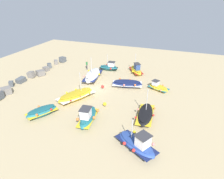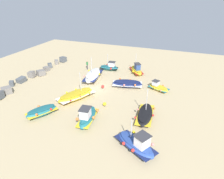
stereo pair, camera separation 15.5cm
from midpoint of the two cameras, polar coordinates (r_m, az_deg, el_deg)
name	(u,v)px [view 2 (the right image)]	position (r m, az deg, el deg)	size (l,w,h in m)	color
ground_plane	(94,88)	(29.32, -5.07, 0.43)	(50.75, 50.75, 0.00)	tan
fishing_boat_0	(145,115)	(22.68, 9.92, -7.28)	(4.68, 2.15, 3.53)	black
fishing_boat_1	(76,95)	(26.52, -10.43, -1.70)	(5.68, 4.28, 3.68)	gold
fishing_boat_2	(93,75)	(31.95, -5.49, 4.15)	(5.55, 2.80, 4.04)	white
fishing_boat_3	(109,67)	(35.84, -0.66, 6.61)	(1.78, 3.54, 3.06)	#1E6670
fishing_boat_4	(127,84)	(29.52, 4.68, 1.71)	(2.75, 4.85, 1.02)	navy
fishing_boat_5	(136,70)	(34.75, 7.36, 5.76)	(4.14, 3.39, 3.39)	gold
fishing_boat_6	(87,117)	(21.69, -7.05, -7.97)	(4.12, 2.02, 2.14)	#1E6670
fishing_boat_7	(136,144)	(18.53, 7.47, -15.61)	(3.62, 4.55, 2.91)	#2D4C9E
fishing_boat_8	(158,87)	(29.33, 13.61, 0.67)	(2.44, 3.38, 1.37)	gold
fishing_boat_9	(42,111)	(24.20, -19.86, -6.10)	(3.87, 3.05, 1.03)	#1E6670
person_walking	(87,64)	(36.33, -7.21, 7.37)	(0.32, 0.32, 1.67)	#2D2D38
breakwater_rocks	(32,76)	(34.85, -22.53, 3.66)	(19.29, 2.64, 1.32)	slate
mooring_buoy_0	(103,86)	(28.99, -2.61, 0.91)	(0.45, 0.45, 0.56)	#3F3F42
mooring_buoy_1	(105,104)	(24.46, -2.01, -4.29)	(0.45, 0.45, 0.61)	#3F3F42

